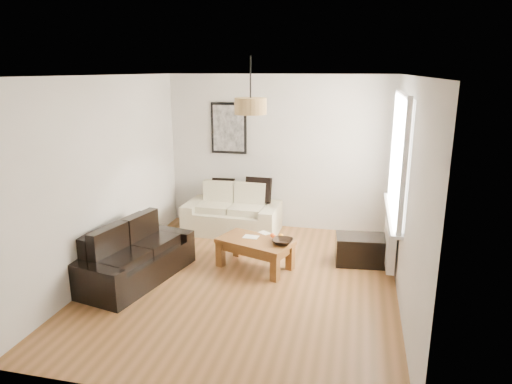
% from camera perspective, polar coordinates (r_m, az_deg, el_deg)
% --- Properties ---
extents(floor, '(4.50, 4.50, 0.00)m').
position_cam_1_polar(floor, '(6.00, -1.31, -11.20)').
color(floor, brown).
rests_on(floor, ground).
extents(ceiling, '(3.80, 4.50, 0.00)m').
position_cam_1_polar(ceiling, '(5.38, -1.48, 14.46)').
color(ceiling, white).
rests_on(ceiling, floor).
extents(wall_back, '(3.80, 0.04, 2.60)m').
position_cam_1_polar(wall_back, '(7.70, 2.77, 4.93)').
color(wall_back, silver).
rests_on(wall_back, floor).
extents(wall_front, '(3.80, 0.04, 2.60)m').
position_cam_1_polar(wall_front, '(3.52, -10.58, -7.90)').
color(wall_front, silver).
rests_on(wall_front, floor).
extents(wall_left, '(0.04, 4.50, 2.60)m').
position_cam_1_polar(wall_left, '(6.29, -18.43, 1.83)').
color(wall_left, silver).
rests_on(wall_left, floor).
extents(wall_right, '(0.04, 4.50, 2.60)m').
position_cam_1_polar(wall_right, '(5.41, 18.48, -0.24)').
color(wall_right, silver).
rests_on(wall_right, floor).
extents(window_bay, '(0.14, 1.90, 1.60)m').
position_cam_1_polar(window_bay, '(6.13, 17.71, 4.42)').
color(window_bay, white).
rests_on(window_bay, wall_right).
extents(radiator, '(0.10, 0.90, 0.52)m').
position_cam_1_polar(radiator, '(6.45, 16.48, -6.26)').
color(radiator, white).
rests_on(radiator, wall_right).
extents(poster, '(0.62, 0.04, 0.87)m').
position_cam_1_polar(poster, '(7.81, -3.44, 8.03)').
color(poster, black).
rests_on(poster, wall_back).
extents(pendant_shade, '(0.40, 0.40, 0.20)m').
position_cam_1_polar(pendant_shade, '(5.69, -0.69, 10.77)').
color(pendant_shade, tan).
rests_on(pendant_shade, ceiling).
extents(loveseat_cream, '(1.57, 0.88, 0.77)m').
position_cam_1_polar(loveseat_cream, '(7.63, -3.01, -2.25)').
color(loveseat_cream, beige).
rests_on(loveseat_cream, floor).
extents(sofa_leather, '(1.12, 1.76, 0.71)m').
position_cam_1_polar(sofa_leather, '(6.15, -15.01, -7.47)').
color(sofa_leather, black).
rests_on(sofa_leather, floor).
extents(coffee_table, '(1.13, 0.85, 0.41)m').
position_cam_1_polar(coffee_table, '(6.31, -0.12, -7.77)').
color(coffee_table, brown).
rests_on(coffee_table, floor).
extents(ottoman, '(0.75, 0.52, 0.40)m').
position_cam_1_polar(ottoman, '(6.62, 13.09, -7.10)').
color(ottoman, black).
rests_on(ottoman, floor).
extents(cushion_left, '(0.39, 0.14, 0.38)m').
position_cam_1_polar(cushion_left, '(7.77, -4.15, 0.37)').
color(cushion_left, black).
rests_on(cushion_left, loveseat_cream).
extents(cushion_right, '(0.43, 0.15, 0.43)m').
position_cam_1_polar(cushion_right, '(7.61, 0.29, 0.28)').
color(cushion_right, black).
rests_on(cushion_right, loveseat_cream).
extents(fruit_bowl, '(0.30, 0.30, 0.07)m').
position_cam_1_polar(fruit_bowl, '(6.09, 3.38, -6.26)').
color(fruit_bowl, black).
rests_on(fruit_bowl, coffee_table).
extents(orange_a, '(0.08, 0.08, 0.07)m').
position_cam_1_polar(orange_a, '(6.21, 2.37, -5.74)').
color(orange_a, '#F14F14').
rests_on(orange_a, fruit_bowl).
extents(orange_b, '(0.07, 0.07, 0.06)m').
position_cam_1_polar(orange_b, '(6.27, 3.17, -5.54)').
color(orange_b, orange).
rests_on(orange_b, fruit_bowl).
extents(orange_c, '(0.07, 0.07, 0.06)m').
position_cam_1_polar(orange_c, '(6.29, 2.07, -5.47)').
color(orange_c, '#DF4A12').
rests_on(orange_c, fruit_bowl).
extents(papers, '(0.22, 0.16, 0.01)m').
position_cam_1_polar(papers, '(6.33, -0.65, -5.67)').
color(papers, white).
rests_on(papers, coffee_table).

